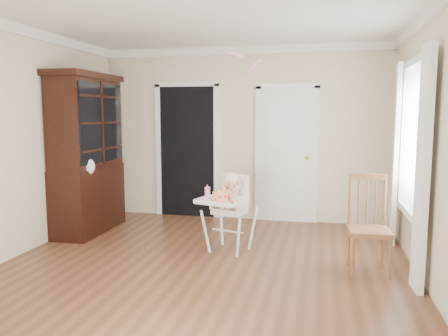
% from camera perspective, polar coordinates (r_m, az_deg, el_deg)
% --- Properties ---
extents(floor, '(5.00, 5.00, 0.00)m').
position_cam_1_polar(floor, '(4.75, -3.29, -13.49)').
color(floor, '#51311C').
rests_on(floor, ground).
extents(ceiling, '(5.00, 5.00, 0.00)m').
position_cam_1_polar(ceiling, '(4.57, -3.55, 20.10)').
color(ceiling, white).
rests_on(ceiling, wall_back).
extents(wall_back, '(4.50, 0.00, 4.50)m').
position_cam_1_polar(wall_back, '(6.90, 2.37, 4.43)').
color(wall_back, beige).
rests_on(wall_back, floor).
extents(wall_left, '(0.00, 5.00, 5.00)m').
position_cam_1_polar(wall_left, '(5.53, -26.48, 3.03)').
color(wall_left, beige).
rests_on(wall_left, floor).
extents(wall_right, '(0.00, 5.00, 5.00)m').
position_cam_1_polar(wall_right, '(4.41, 25.99, 2.20)').
color(wall_right, beige).
rests_on(wall_right, floor).
extents(crown_molding, '(4.50, 5.00, 0.12)m').
position_cam_1_polar(crown_molding, '(4.55, -3.54, 19.37)').
color(crown_molding, white).
rests_on(crown_molding, ceiling).
extents(doorway, '(1.06, 0.05, 2.22)m').
position_cam_1_polar(doorway, '(7.11, -4.82, 2.55)').
color(doorway, black).
rests_on(doorway, wall_back).
extents(closet_door, '(0.96, 0.09, 2.13)m').
position_cam_1_polar(closet_door, '(6.80, 8.14, 1.58)').
color(closet_door, white).
rests_on(closet_door, wall_back).
extents(window_right, '(0.13, 1.84, 2.30)m').
position_cam_1_polar(window_right, '(5.18, 23.17, 2.27)').
color(window_right, white).
rests_on(window_right, wall_right).
extents(high_chair, '(0.69, 0.79, 0.95)m').
position_cam_1_polar(high_chair, '(5.31, 0.71, -4.69)').
color(high_chair, white).
rests_on(high_chair, floor).
extents(baby, '(0.28, 0.26, 0.45)m').
position_cam_1_polar(baby, '(5.30, 0.84, -3.05)').
color(baby, beige).
rests_on(baby, high_chair).
extents(cake, '(0.24, 0.24, 0.11)m').
position_cam_1_polar(cake, '(5.10, -0.49, -3.71)').
color(cake, silver).
rests_on(cake, high_chair).
extents(sippy_cup, '(0.07, 0.07, 0.17)m').
position_cam_1_polar(sippy_cup, '(5.27, -2.17, -3.16)').
color(sippy_cup, pink).
rests_on(sippy_cup, high_chair).
extents(china_cabinet, '(0.59, 1.32, 2.23)m').
position_cam_1_polar(china_cabinet, '(6.43, -17.43, 1.81)').
color(china_cabinet, black).
rests_on(china_cabinet, floor).
extents(dining_chair, '(0.45, 0.45, 1.03)m').
position_cam_1_polar(dining_chair, '(4.87, 18.37, -7.39)').
color(dining_chair, brown).
rests_on(dining_chair, floor).
extents(streamer, '(0.32, 0.41, 0.15)m').
position_cam_1_polar(streamer, '(5.47, 1.29, 14.67)').
color(streamer, pink).
rests_on(streamer, ceiling).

